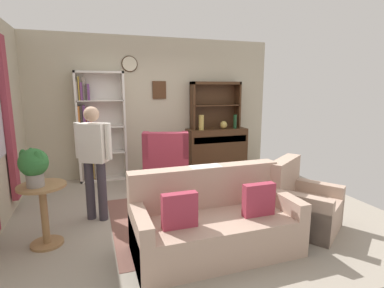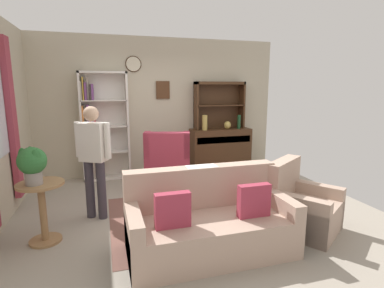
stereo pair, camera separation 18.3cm
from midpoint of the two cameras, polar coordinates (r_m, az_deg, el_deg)
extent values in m
cube|color=#9E9384|center=(4.63, 0.66, -12.26)|extent=(5.40, 4.60, 0.02)
cube|color=#BCB299|center=(6.34, -5.06, 7.09)|extent=(5.00, 0.06, 2.80)
cylinder|color=beige|center=(6.21, -10.27, 14.78)|extent=(0.28, 0.03, 0.28)
torus|color=#382314|center=(6.21, -10.27, 14.78)|extent=(0.31, 0.02, 0.31)
cube|color=#4C2D19|center=(6.29, -4.74, 10.23)|extent=(0.28, 0.03, 0.36)
cube|color=#9E3847|center=(4.97, -30.23, 4.08)|extent=(0.08, 0.24, 2.30)
cube|color=brown|center=(4.43, 4.38, -13.23)|extent=(2.75, 2.03, 0.01)
cube|color=silver|center=(6.06, -19.44, 3.02)|extent=(0.04, 0.30, 2.10)
cube|color=silver|center=(6.07, -11.31, 3.44)|extent=(0.04, 0.30, 2.10)
cube|color=silver|center=(6.01, -15.87, 13.02)|extent=(0.90, 0.30, 0.04)
cube|color=silver|center=(6.26, -14.90, -6.14)|extent=(0.90, 0.30, 0.04)
cube|color=silver|center=(6.19, -15.40, 3.40)|extent=(0.90, 0.01, 2.10)
cube|color=silver|center=(6.13, -15.13, -1.44)|extent=(0.86, 0.30, 0.02)
cube|color=gray|center=(6.19, -18.64, -4.40)|extent=(0.03, 0.21, 0.39)
cube|color=gold|center=(6.20, -18.17, -4.79)|extent=(0.04, 0.21, 0.29)
cube|color=#284C8C|center=(6.20, -17.73, -4.77)|extent=(0.04, 0.11, 0.29)
cube|color=gray|center=(6.19, -17.32, -4.40)|extent=(0.04, 0.17, 0.37)
cube|color=gold|center=(6.18, -16.89, -4.20)|extent=(0.03, 0.16, 0.41)
cube|color=gray|center=(6.18, -16.53, -4.04)|extent=(0.02, 0.17, 0.44)
cube|color=gold|center=(6.19, -16.16, -4.58)|extent=(0.04, 0.13, 0.32)
cube|color=silver|center=(6.05, -15.37, 3.24)|extent=(0.86, 0.30, 0.02)
cube|color=#B22D33|center=(6.08, -18.88, 0.22)|extent=(0.04, 0.17, 0.39)
cube|color=#337247|center=(6.08, -18.42, 0.24)|extent=(0.04, 0.12, 0.39)
cube|color=#337247|center=(6.08, -18.00, -0.10)|extent=(0.04, 0.20, 0.31)
cube|color=gray|center=(6.08, -17.71, 0.27)|extent=(0.02, 0.19, 0.39)
cube|color=#284C8C|center=(6.08, -17.38, -0.16)|extent=(0.02, 0.18, 0.29)
cube|color=silver|center=(6.01, -15.61, 8.02)|extent=(0.86, 0.30, 0.02)
cube|color=#CC7233|center=(6.01, -19.22, 4.99)|extent=(0.03, 0.22, 0.40)
cube|color=#3F3833|center=(6.01, -18.83, 5.10)|extent=(0.04, 0.23, 0.42)
cube|color=#723F7F|center=(6.01, -18.38, 5.11)|extent=(0.04, 0.21, 0.41)
cube|color=#B22D33|center=(6.01, -18.04, 4.83)|extent=(0.02, 0.11, 0.35)
cube|color=#723F7F|center=(6.01, -17.66, 4.71)|extent=(0.03, 0.20, 0.32)
cube|color=#B22D33|center=(6.01, -17.26, 4.90)|extent=(0.03, 0.14, 0.36)
cube|color=gray|center=(5.99, -19.54, 9.53)|extent=(0.03, 0.20, 0.34)
cube|color=gold|center=(5.99, -19.24, 9.95)|extent=(0.02, 0.22, 0.43)
cube|color=#723F7F|center=(5.99, -18.83, 9.50)|extent=(0.04, 0.16, 0.33)
cube|color=gray|center=(5.98, -18.43, 9.94)|extent=(0.04, 0.10, 0.42)
cube|color=#3F3833|center=(5.98, -18.01, 9.40)|extent=(0.02, 0.18, 0.30)
cube|color=#723F7F|center=(5.98, -17.62, 9.43)|extent=(0.04, 0.17, 0.30)
cube|color=#422816|center=(6.57, 6.19, -0.64)|extent=(1.30, 0.45, 0.82)
cube|color=#422816|center=(6.31, 1.66, -5.35)|extent=(0.06, 0.06, 0.10)
cube|color=#422816|center=(6.77, 11.38, -4.45)|extent=(0.06, 0.06, 0.10)
cube|color=#422816|center=(6.63, 0.72, -4.55)|extent=(0.06, 0.06, 0.10)
cube|color=#422816|center=(7.07, 10.06, -3.75)|extent=(0.06, 0.06, 0.10)
cube|color=#352012|center=(6.33, 6.99, 0.80)|extent=(1.20, 0.01, 0.14)
cube|color=#422816|center=(6.34, 1.61, 7.31)|extent=(0.04, 0.26, 1.00)
cube|color=#422816|center=(6.74, 10.27, 7.35)|extent=(0.04, 0.26, 1.00)
cube|color=#422816|center=(6.51, 6.16, 11.48)|extent=(1.10, 0.26, 0.06)
cube|color=#422816|center=(6.52, 6.08, 7.35)|extent=(1.06, 0.26, 0.02)
cube|color=#422816|center=(6.64, 5.66, 7.42)|extent=(1.10, 0.01, 1.00)
cylinder|color=tan|center=(6.26, 3.27, 4.10)|extent=(0.11, 0.11, 0.31)
ellipsoid|color=tan|center=(6.48, 7.57, 3.61)|extent=(0.15, 0.15, 0.17)
cylinder|color=#194223|center=(6.56, 9.74, 4.21)|extent=(0.07, 0.07, 0.30)
cube|color=tan|center=(3.45, 5.15, -16.84)|extent=(1.80, 0.85, 0.42)
cube|color=tan|center=(3.55, 3.32, -8.06)|extent=(1.80, 0.20, 0.48)
cube|color=tan|center=(3.22, -9.35, -17.23)|extent=(0.14, 0.85, 0.60)
cube|color=tan|center=(3.77, 17.32, -13.28)|extent=(0.14, 0.85, 0.60)
cube|color=#A33347|center=(3.05, -1.95, -12.52)|extent=(0.36, 0.10, 0.36)
cube|color=#A33347|center=(3.37, 13.28, -10.47)|extent=(0.36, 0.10, 0.36)
cube|color=white|center=(3.48, 3.36, -4.29)|extent=(0.36, 0.18, 0.00)
cube|color=tan|center=(4.19, 21.75, -12.53)|extent=(1.06, 1.07, 0.40)
cube|color=tan|center=(4.13, 18.18, -6.15)|extent=(0.72, 0.58, 0.48)
cube|color=tan|center=(3.89, 20.45, -13.07)|extent=(0.56, 0.72, 0.55)
cube|color=tan|center=(4.44, 23.00, -10.27)|extent=(0.56, 0.72, 0.55)
cube|color=#A33347|center=(5.56, -3.61, -5.90)|extent=(0.96, 0.97, 0.42)
cube|color=#A33347|center=(5.14, -3.79, -1.25)|extent=(0.81, 0.39, 0.63)
cube|color=#A33347|center=(5.16, -0.01, -0.11)|extent=(0.17, 0.30, 0.44)
cube|color=#A33347|center=(5.18, -7.55, -0.15)|extent=(0.17, 0.30, 0.44)
cylinder|color=#997047|center=(3.82, -25.76, -6.90)|extent=(0.52, 0.52, 0.03)
cylinder|color=#997047|center=(3.94, -25.31, -11.96)|extent=(0.08, 0.08, 0.70)
cylinder|color=#997047|center=(4.08, -24.92, -16.32)|extent=(0.36, 0.36, 0.03)
cylinder|color=gray|center=(3.77, -26.73, -5.85)|extent=(0.18, 0.18, 0.15)
sphere|color=#2D6B33|center=(3.72, -26.99, -2.89)|extent=(0.31, 0.31, 0.31)
ellipsoid|color=#2D6B33|center=(3.61, -26.40, -2.62)|extent=(0.09, 0.05, 0.22)
ellipsoid|color=#2D6B33|center=(3.82, -27.21, -2.02)|extent=(0.09, 0.05, 0.22)
ellipsoid|color=#2D6B33|center=(3.62, -26.09, -2.56)|extent=(0.09, 0.05, 0.22)
ellipsoid|color=#2D6B33|center=(3.77, -28.42, -2.27)|extent=(0.09, 0.05, 0.22)
cylinder|color=#38333D|center=(4.41, -17.77, -8.18)|extent=(0.16, 0.16, 0.82)
cylinder|color=#38333D|center=(4.32, -15.70, -8.45)|extent=(0.16, 0.16, 0.82)
cube|color=silver|center=(4.20, -17.24, 0.36)|extent=(0.39, 0.34, 0.52)
sphere|color=tan|center=(4.15, -17.53, 5.52)|extent=(0.27, 0.27, 0.20)
cylinder|color=silver|center=(4.31, -19.78, 0.82)|extent=(0.11, 0.11, 0.48)
cylinder|color=silver|center=(4.09, -14.60, 0.60)|extent=(0.11, 0.11, 0.48)
cube|color=#422816|center=(4.28, 1.33, -8.30)|extent=(0.80, 0.50, 0.03)
cube|color=#422816|center=(4.07, -2.79, -12.56)|extent=(0.05, 0.05, 0.39)
cube|color=#422816|center=(4.29, 7.05, -11.36)|extent=(0.05, 0.05, 0.39)
cube|color=#422816|center=(4.46, -4.16, -10.39)|extent=(0.05, 0.05, 0.39)
cube|color=#422816|center=(4.66, 4.87, -9.44)|extent=(0.05, 0.05, 0.39)
cube|color=#284C8C|center=(4.30, 0.86, -7.81)|extent=(0.17, 0.15, 0.03)
cube|color=#723F7F|center=(4.27, 0.83, -7.53)|extent=(0.14, 0.14, 0.02)
camera|label=1|loc=(0.09, -88.85, 0.22)|focal=27.96mm
camera|label=2|loc=(0.09, 91.15, -0.22)|focal=27.96mm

